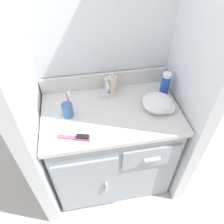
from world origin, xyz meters
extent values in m
plane|color=beige|center=(0.00, 0.00, 0.00)|extent=(6.00, 6.00, 0.00)
cube|color=silver|center=(0.00, 0.31, 1.10)|extent=(1.04, 0.08, 2.20)
cube|color=silver|center=(-0.48, 0.00, 1.10)|extent=(0.08, 0.60, 2.20)
cube|color=silver|center=(0.48, 0.00, 1.10)|extent=(0.08, 0.60, 2.20)
cube|color=#9EA8B2|center=(0.00, 0.00, 0.37)|extent=(0.83, 0.48, 0.75)
cube|color=#9EA8B2|center=(-0.20, -0.25, 0.34)|extent=(0.40, 0.02, 0.60)
cube|color=#9EA8B2|center=(0.21, -0.25, 0.58)|extent=(0.37, 0.02, 0.18)
cube|color=silver|center=(-0.08, -0.26, 0.34)|extent=(0.02, 0.02, 0.09)
cube|color=silver|center=(0.21, -0.26, 0.58)|extent=(0.10, 0.02, 0.01)
cube|color=silver|center=(0.00, 0.00, 0.76)|extent=(0.86, 0.52, 0.03)
ellipsoid|color=beige|center=(0.00, 0.00, 0.69)|extent=(0.36, 0.26, 0.18)
cylinder|color=silver|center=(0.00, 0.00, 0.60)|extent=(0.03, 0.03, 0.01)
cube|color=silver|center=(0.00, 0.25, 0.83)|extent=(0.86, 0.02, 0.11)
cube|color=silver|center=(0.00, 0.16, 0.79)|extent=(0.09, 0.06, 0.02)
cylinder|color=silver|center=(0.00, 0.16, 0.84)|extent=(0.02, 0.02, 0.08)
cylinder|color=silver|center=(0.00, 0.13, 0.88)|extent=(0.02, 0.06, 0.02)
sphere|color=silver|center=(0.00, 0.17, 0.90)|extent=(0.03, 0.03, 0.03)
cylinder|color=teal|center=(-0.26, 0.02, 0.82)|extent=(0.07, 0.07, 0.09)
cylinder|color=purple|center=(-0.25, 0.01, 0.87)|extent=(0.02, 0.01, 0.16)
cube|color=white|center=(-0.24, 0.01, 0.95)|extent=(0.01, 0.02, 0.03)
cylinder|color=beige|center=(0.04, 0.18, 0.84)|extent=(0.06, 0.06, 0.13)
cylinder|color=silver|center=(0.04, 0.18, 0.92)|extent=(0.03, 0.03, 0.03)
cylinder|color=silver|center=(0.04, 0.16, 0.93)|extent=(0.01, 0.03, 0.01)
cylinder|color=#234CB2|center=(0.38, 0.11, 0.85)|extent=(0.06, 0.06, 0.14)
cylinder|color=white|center=(0.38, 0.11, 0.93)|extent=(0.06, 0.06, 0.02)
cube|color=#C1517F|center=(-0.28, -0.16, 0.78)|extent=(0.10, 0.05, 0.01)
cube|color=#C1517F|center=(-0.19, -0.19, 0.79)|extent=(0.09, 0.05, 0.02)
cube|color=black|center=(-0.19, -0.19, 0.80)|extent=(0.07, 0.04, 0.01)
ellipsoid|color=white|center=(0.29, -0.01, 0.82)|extent=(0.20, 0.20, 0.08)
ellipsoid|color=white|center=(0.34, -0.04, 0.80)|extent=(0.12, 0.14, 0.05)
camera|label=1|loc=(-0.17, -0.95, 1.73)|focal=35.00mm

